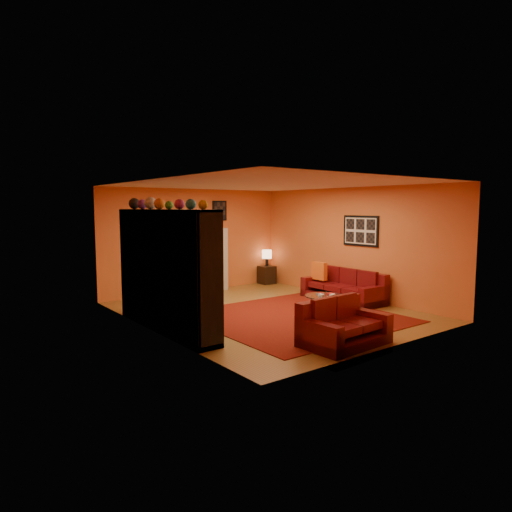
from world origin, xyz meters
TOP-DOWN VIEW (x-y plane):
  - floor at (0.00, 0.00)m, footprint 6.00×6.00m
  - ceiling at (0.00, 0.00)m, footprint 6.00×6.00m
  - wall_back at (0.00, 3.00)m, footprint 6.00×0.00m
  - wall_front at (0.00, -3.00)m, footprint 6.00×0.00m
  - wall_left at (-2.50, 0.00)m, footprint 0.00×6.00m
  - wall_right at (2.50, 0.00)m, footprint 0.00×6.00m
  - rug at (0.10, -0.70)m, footprint 3.60×3.60m
  - doorway at (-0.70, 2.96)m, footprint 0.95×0.10m
  - wall_art_right at (2.48, -0.30)m, footprint 0.03×1.00m
  - wall_art_back at (0.75, 2.98)m, footprint 0.42×0.03m
  - entertainment_unit at (-2.27, 0.00)m, footprint 0.45×3.00m
  - tv at (-2.23, -0.01)m, footprint 0.92×0.12m
  - sofa at (2.13, -0.18)m, footprint 0.88×2.02m
  - loveseat at (-0.47, -2.42)m, footprint 1.42×0.90m
  - throw_pillow at (1.95, 0.49)m, footprint 0.12×0.42m
  - coffee_table at (0.67, -0.96)m, footprint 0.80×0.80m
  - storage_cabinet at (0.36, 2.80)m, footprint 0.82×0.40m
  - bowl_chair at (-0.69, 1.61)m, footprint 0.70×0.70m
  - side_table at (2.16, 2.75)m, footprint 0.42×0.42m
  - table_lamp at (2.16, 2.75)m, footprint 0.27×0.27m

SIDE VIEW (x-z plane):
  - floor at x=0.00m, z-range 0.00..0.00m
  - rug at x=0.10m, z-range 0.00..0.01m
  - side_table at x=2.16m, z-range 0.00..0.50m
  - loveseat at x=-0.47m, z-range -0.14..0.71m
  - sofa at x=2.13m, z-range -0.14..0.71m
  - bowl_chair at x=-0.69m, z-range 0.02..0.59m
  - coffee_table at x=0.67m, z-range 0.16..0.56m
  - throw_pillow at x=1.95m, z-range 0.42..0.84m
  - storage_cabinet at x=0.36m, z-range 0.00..1.61m
  - table_lamp at x=2.16m, z-range 0.59..1.04m
  - tv at x=-2.23m, z-range 0.72..1.25m
  - doorway at x=-0.70m, z-range 0.00..2.04m
  - entertainment_unit at x=-2.27m, z-range 0.00..2.10m
  - wall_back at x=0.00m, z-range -1.70..4.30m
  - wall_front at x=0.00m, z-range -1.70..4.30m
  - wall_left at x=-2.50m, z-range -1.70..4.30m
  - wall_right at x=2.50m, z-range -1.70..4.30m
  - wall_art_right at x=2.48m, z-range 1.25..1.95m
  - wall_art_back at x=0.75m, z-range 1.79..2.31m
  - ceiling at x=0.00m, z-range 2.60..2.60m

